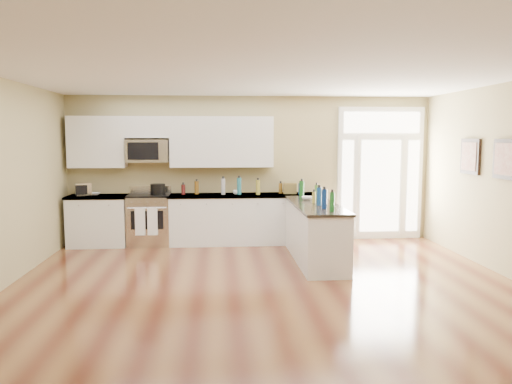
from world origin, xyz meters
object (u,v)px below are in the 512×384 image
Objects in this scene: kitchen_range at (150,219)px; stockpot at (158,189)px; toaster_oven at (83,189)px; peninsula_cabinet at (315,234)px.

stockpot is (0.17, 0.00, 0.58)m from kitchen_range.
kitchen_range is 1.34m from toaster_oven.
stockpot reaches higher than kitchen_range.
peninsula_cabinet is 8.61× the size of toaster_oven.
toaster_oven is at bearing 178.30° from kitchen_range.
kitchen_range is at bearing -179.81° from stockpot.
peninsula_cabinet is at bearing -28.29° from stockpot.
stockpot is at bearing 0.19° from kitchen_range.
toaster_oven is at bearing 178.53° from stockpot.
peninsula_cabinet is 2.15× the size of kitchen_range.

